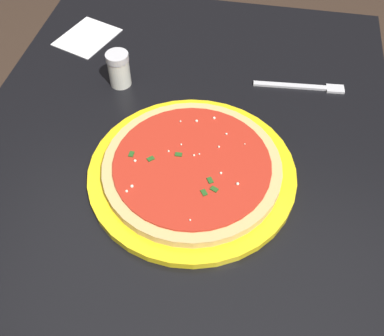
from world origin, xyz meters
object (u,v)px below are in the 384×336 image
(napkin_folded_right, at_px, (87,37))
(fork, at_px, (304,87))
(serving_plate, at_px, (192,173))
(parmesan_shaker, at_px, (119,69))
(pizza, at_px, (192,167))

(napkin_folded_right, height_order, fork, fork)
(serving_plate, relative_size, fork, 1.93)
(napkin_folded_right, bearing_deg, fork, 80.23)
(fork, xyz_separation_m, parmesan_shaker, (0.06, -0.38, 0.04))
(parmesan_shaker, bearing_deg, serving_plate, 41.72)
(pizza, height_order, fork, pizza)
(napkin_folded_right, bearing_deg, parmesan_shaker, 40.75)
(pizza, height_order, parmesan_shaker, parmesan_shaker)
(serving_plate, xyz_separation_m, fork, (-0.27, 0.19, -0.00))
(parmesan_shaker, bearing_deg, pizza, 41.72)
(serving_plate, xyz_separation_m, parmesan_shaker, (-0.21, -0.19, 0.03))
(serving_plate, height_order, napkin_folded_right, serving_plate)
(napkin_folded_right, bearing_deg, pizza, 41.33)
(parmesan_shaker, bearing_deg, napkin_folded_right, -139.25)
(pizza, distance_m, parmesan_shaker, 0.29)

